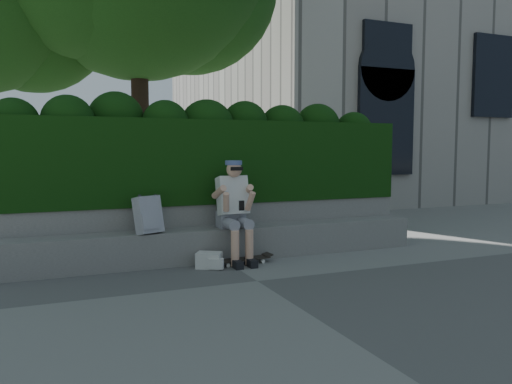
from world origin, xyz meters
name	(u,v)px	position (x,y,z in m)	size (l,w,h in m)	color
ground	(257,281)	(0.00, 0.00, 0.00)	(80.00, 80.00, 0.00)	slate
bench_ledge	(223,243)	(0.00, 1.25, 0.23)	(6.00, 0.45, 0.45)	gray
planter_wall	(212,228)	(0.00, 1.73, 0.38)	(6.00, 0.50, 0.75)	gray
hedge	(207,161)	(0.00, 1.95, 1.35)	(6.00, 1.00, 1.20)	black
person	(234,207)	(0.11, 1.07, 0.75)	(0.40, 0.76, 1.38)	gray
skateboard	(243,259)	(0.16, 0.87, 0.06)	(0.75, 0.25, 0.08)	black
backpack_plaid	(148,215)	(-1.04, 1.15, 0.69)	(0.33, 0.17, 0.48)	silver
backpack_ground	(209,260)	(-0.33, 0.83, 0.10)	(0.31, 0.22, 0.20)	beige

